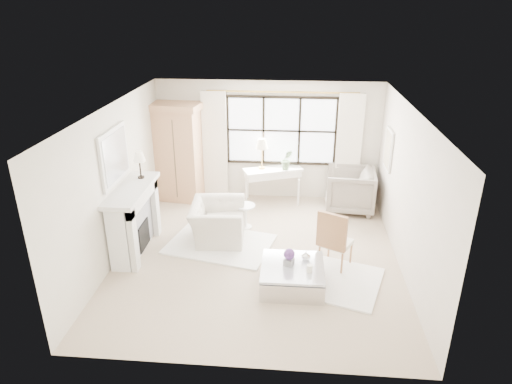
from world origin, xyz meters
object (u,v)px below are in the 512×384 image
armoire (178,152)px  coffee_table (292,276)px  console_table (273,185)px  club_armchair (218,222)px

armoire → coffee_table: 4.36m
console_table → club_armchair: bearing=-138.5°
armoire → console_table: (2.15, -0.00, -0.74)m
club_armchair → coffee_table: size_ratio=1.13×
console_table → coffee_table: (0.50, -3.33, -0.22)m
armoire → coffee_table: bearing=-43.2°
console_table → armoire: bearing=158.4°
club_armchair → coffee_table: (1.46, -1.46, -0.19)m
armoire → club_armchair: (1.19, -1.88, -0.77)m
console_table → coffee_table: 3.38m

